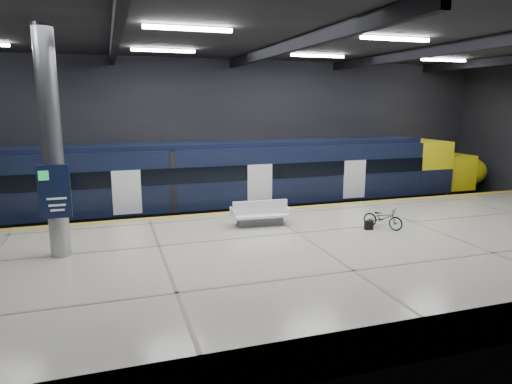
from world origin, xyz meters
name	(u,v)px	position (x,y,z in m)	size (l,w,h in m)	color
ground	(287,253)	(0.00, 0.00, 0.00)	(30.00, 30.00, 0.00)	black
room_shell	(289,104)	(0.00, 0.00, 5.72)	(30.10, 16.10, 8.05)	black
platform	(315,260)	(0.00, -2.50, 0.55)	(30.00, 11.00, 1.10)	beige
safety_strip	(264,210)	(0.00, 2.75, 1.11)	(30.00, 0.40, 0.01)	gold
rails	(246,218)	(0.00, 5.50, 0.08)	(30.00, 1.52, 0.16)	gray
train	(227,180)	(-0.97, 5.50, 2.06)	(29.40, 2.84, 3.79)	black
bench	(260,217)	(-0.98, 0.42, 1.45)	(2.28, 1.06, 0.98)	#595B60
bicycle	(383,218)	(3.29, -1.42, 1.50)	(0.53, 1.53, 0.81)	#99999E
pannier_bag	(369,225)	(2.69, -1.42, 1.28)	(0.30, 0.18, 0.35)	black
info_column	(52,148)	(-8.00, -1.03, 4.46)	(0.90, 0.78, 6.90)	#9EA0A5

